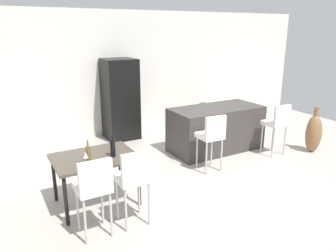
{
  "coord_description": "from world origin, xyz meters",
  "views": [
    {
      "loc": [
        -3.4,
        -4.29,
        2.48
      ],
      "look_at": [
        -0.72,
        0.45,
        0.85
      ],
      "focal_mm": 34.88,
      "sensor_mm": 36.0,
      "label": 1
    }
  ],
  "objects_px": {
    "kitchen_island": "(216,129)",
    "dining_table": "(95,161)",
    "dining_chair_far": "(134,176)",
    "potted_plant": "(203,111)",
    "dining_chair_near": "(94,185)",
    "floor_vase": "(314,133)",
    "wine_bottle_far": "(88,153)",
    "wine_bottle_end": "(113,148)",
    "bar_chair_middle": "(277,122)",
    "refrigerator": "(120,99)",
    "bar_chair_left": "(212,134)",
    "wine_glass_left": "(85,155)"
  },
  "relations": [
    {
      "from": "kitchen_island",
      "to": "dining_table",
      "type": "xyz_separation_m",
      "value": [
        -2.89,
        -0.93,
        0.2
      ]
    },
    {
      "from": "dining_chair_far",
      "to": "potted_plant",
      "type": "height_order",
      "value": "dining_chair_far"
    },
    {
      "from": "dining_chair_near",
      "to": "dining_table",
      "type": "bearing_deg",
      "value": 71.86
    },
    {
      "from": "dining_chair_far",
      "to": "dining_table",
      "type": "bearing_deg",
      "value": 108.12
    },
    {
      "from": "dining_table",
      "to": "floor_vase",
      "type": "bearing_deg",
      "value": -2.25
    },
    {
      "from": "wine_bottle_far",
      "to": "floor_vase",
      "type": "height_order",
      "value": "wine_bottle_far"
    },
    {
      "from": "wine_bottle_end",
      "to": "dining_chair_near",
      "type": "bearing_deg",
      "value": -126.88
    },
    {
      "from": "dining_chair_far",
      "to": "dining_chair_near",
      "type": "bearing_deg",
      "value": -180.0
    },
    {
      "from": "bar_chair_middle",
      "to": "potted_plant",
      "type": "xyz_separation_m",
      "value": [
        0.03,
        2.56,
        -0.35
      ]
    },
    {
      "from": "refrigerator",
      "to": "potted_plant",
      "type": "relative_size",
      "value": 3.06
    },
    {
      "from": "dining_chair_near",
      "to": "floor_vase",
      "type": "distance_m",
      "value": 4.88
    },
    {
      "from": "dining_table",
      "to": "wine_bottle_far",
      "type": "relative_size",
      "value": 3.94
    },
    {
      "from": "bar_chair_left",
      "to": "wine_bottle_far",
      "type": "distance_m",
      "value": 2.27
    },
    {
      "from": "wine_bottle_end",
      "to": "wine_glass_left",
      "type": "xyz_separation_m",
      "value": [
        -0.41,
        -0.07,
        -0.0
      ]
    },
    {
      "from": "bar_chair_middle",
      "to": "dining_table",
      "type": "bearing_deg",
      "value": -178.57
    },
    {
      "from": "dining_table",
      "to": "wine_bottle_far",
      "type": "distance_m",
      "value": 0.25
    },
    {
      "from": "floor_vase",
      "to": "wine_glass_left",
      "type": "bearing_deg",
      "value": -179.65
    },
    {
      "from": "wine_glass_left",
      "to": "refrigerator",
      "type": "xyz_separation_m",
      "value": [
        1.63,
        2.87,
        0.06
      ]
    },
    {
      "from": "dining_chair_far",
      "to": "wine_glass_left",
      "type": "height_order",
      "value": "dining_chair_far"
    },
    {
      "from": "kitchen_island",
      "to": "floor_vase",
      "type": "relative_size",
      "value": 2.0
    },
    {
      "from": "dining_table",
      "to": "bar_chair_middle",
      "type": "bearing_deg",
      "value": 1.43
    },
    {
      "from": "wine_glass_left",
      "to": "bar_chair_left",
      "type": "bearing_deg",
      "value": 7.41
    },
    {
      "from": "bar_chair_middle",
      "to": "wine_bottle_far",
      "type": "distance_m",
      "value": 3.89
    },
    {
      "from": "wine_bottle_end",
      "to": "bar_chair_left",
      "type": "bearing_deg",
      "value": 6.86
    },
    {
      "from": "kitchen_island",
      "to": "wine_bottle_far",
      "type": "xyz_separation_m",
      "value": [
        -3.01,
        -1.05,
        0.39
      ]
    },
    {
      "from": "refrigerator",
      "to": "floor_vase",
      "type": "relative_size",
      "value": 1.9
    },
    {
      "from": "bar_chair_left",
      "to": "wine_glass_left",
      "type": "distance_m",
      "value": 2.35
    },
    {
      "from": "bar_chair_middle",
      "to": "dining_chair_near",
      "type": "bearing_deg",
      "value": -167.61
    },
    {
      "from": "dining_table",
      "to": "refrigerator",
      "type": "xyz_separation_m",
      "value": [
        1.45,
        2.66,
        0.26
      ]
    },
    {
      "from": "potted_plant",
      "to": "kitchen_island",
      "type": "bearing_deg",
      "value": -117.81
    },
    {
      "from": "bar_chair_middle",
      "to": "dining_chair_far",
      "type": "relative_size",
      "value": 1.0
    },
    {
      "from": "floor_vase",
      "to": "bar_chair_left",
      "type": "bearing_deg",
      "value": 173.56
    },
    {
      "from": "bar_chair_left",
      "to": "wine_bottle_end",
      "type": "xyz_separation_m",
      "value": [
        -1.91,
        -0.23,
        0.17
      ]
    },
    {
      "from": "bar_chair_middle",
      "to": "wine_bottle_far",
      "type": "bearing_deg",
      "value": -176.86
    },
    {
      "from": "floor_vase",
      "to": "wine_bottle_far",
      "type": "bearing_deg",
      "value": 179.26
    },
    {
      "from": "dining_chair_far",
      "to": "kitchen_island",
      "type": "bearing_deg",
      "value": 33.2
    },
    {
      "from": "dining_chair_far",
      "to": "wine_glass_left",
      "type": "relative_size",
      "value": 6.03
    },
    {
      "from": "bar_chair_middle",
      "to": "floor_vase",
      "type": "xyz_separation_m",
      "value": [
        0.8,
        -0.27,
        -0.29
      ]
    },
    {
      "from": "dining_table",
      "to": "wine_bottle_far",
      "type": "height_order",
      "value": "wine_bottle_far"
    },
    {
      "from": "bar_chair_left",
      "to": "refrigerator",
      "type": "height_order",
      "value": "refrigerator"
    },
    {
      "from": "kitchen_island",
      "to": "floor_vase",
      "type": "height_order",
      "value": "floor_vase"
    },
    {
      "from": "potted_plant",
      "to": "floor_vase",
      "type": "bearing_deg",
      "value": -74.8
    },
    {
      "from": "dining_chair_near",
      "to": "potted_plant",
      "type": "bearing_deg",
      "value": 40.33
    },
    {
      "from": "wine_bottle_end",
      "to": "wine_glass_left",
      "type": "relative_size",
      "value": 1.78
    },
    {
      "from": "kitchen_island",
      "to": "refrigerator",
      "type": "distance_m",
      "value": 2.3
    },
    {
      "from": "wine_bottle_end",
      "to": "potted_plant",
      "type": "xyz_separation_m",
      "value": [
        3.57,
        2.79,
        -0.52
      ]
    },
    {
      "from": "bar_chair_left",
      "to": "wine_bottle_end",
      "type": "relative_size",
      "value": 3.39
    },
    {
      "from": "wine_bottle_far",
      "to": "potted_plant",
      "type": "height_order",
      "value": "wine_bottle_far"
    },
    {
      "from": "wine_glass_left",
      "to": "refrigerator",
      "type": "distance_m",
      "value": 3.3
    },
    {
      "from": "bar_chair_left",
      "to": "floor_vase",
      "type": "bearing_deg",
      "value": -6.44
    }
  ]
}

